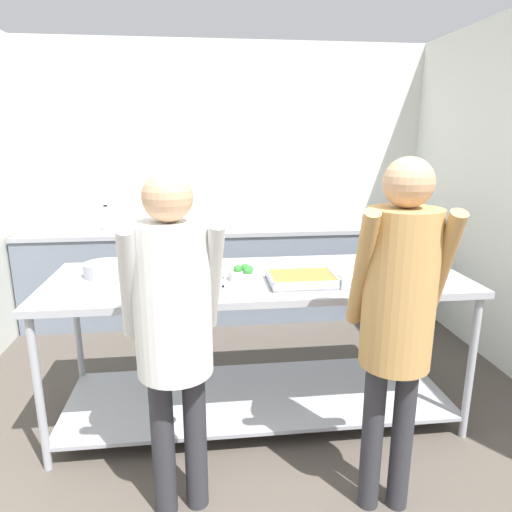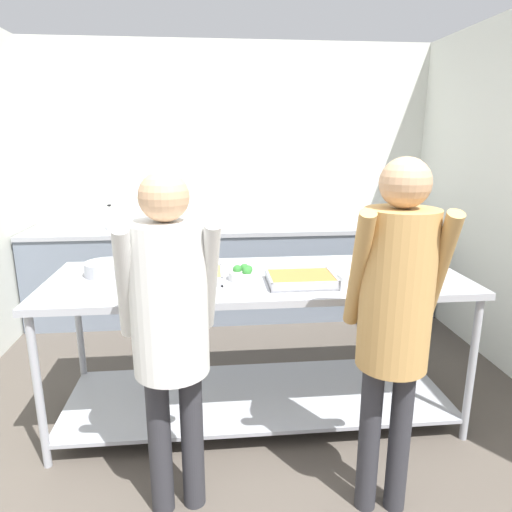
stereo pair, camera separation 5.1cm
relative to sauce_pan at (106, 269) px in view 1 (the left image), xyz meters
The scene contains 12 objects.
wall_rear 2.19m from the sauce_pan, 66.25° to the left, with size 4.07×0.06×2.65m.
back_counter 1.90m from the sauce_pan, 61.61° to the left, with size 3.91×0.65×0.91m.
serving_counter 0.98m from the sauce_pan, ahead, with size 2.49×0.88×0.93m.
sauce_pan is the anchor object (origin of this frame).
serving_tray_roast 0.49m from the sauce_pan, 19.41° to the right, with size 0.47×0.29×0.05m.
broccoli_bowl 0.85m from the sauce_pan, 11.92° to the right, with size 0.18×0.18×0.09m.
serving_tray_greens 1.18m from the sauce_pan, 14.25° to the right, with size 0.38×0.29×0.05m.
plate_stack 1.52m from the sauce_pan, ahead, with size 0.25×0.25×0.04m.
serving_tray_vegetables 1.84m from the sauce_pan, ahead, with size 0.37×0.28×0.05m.
guest_serving_left 0.97m from the sauce_pan, 62.22° to the right, with size 0.47×0.37×1.62m.
guest_serving_right 1.72m from the sauce_pan, 33.93° to the right, with size 0.44×0.37×1.67m.
water_bottle 1.61m from the sauce_pan, 100.72° to the left, with size 0.08×0.08×0.24m.
Camera 1 is at (-0.28, -1.16, 1.75)m, focal length 32.00 mm.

